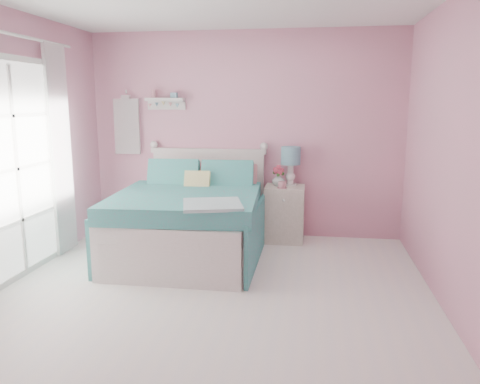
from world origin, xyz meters
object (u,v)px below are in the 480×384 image
(nightstand, at_px, (284,213))
(table_lamp, at_px, (291,159))
(bed, at_px, (191,221))
(vase, at_px, (278,180))
(teacup, at_px, (282,185))

(nightstand, relative_size, table_lamp, 1.44)
(bed, bearing_deg, nightstand, 31.90)
(bed, distance_m, vase, 1.24)
(nightstand, distance_m, vase, 0.43)
(table_lamp, xyz_separation_m, vase, (-0.14, -0.08, -0.25))
(nightstand, bearing_deg, vase, 175.93)
(bed, distance_m, nightstand, 1.24)
(table_lamp, relative_size, teacup, 4.74)
(bed, height_order, nightstand, bed)
(table_lamp, relative_size, vase, 2.98)
(nightstand, bearing_deg, bed, -144.53)
(bed, xyz_separation_m, table_lamp, (1.07, 0.81, 0.64))
(bed, height_order, teacup, bed)
(vase, bearing_deg, bed, -141.98)
(nightstand, xyz_separation_m, teacup, (-0.02, -0.14, 0.39))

